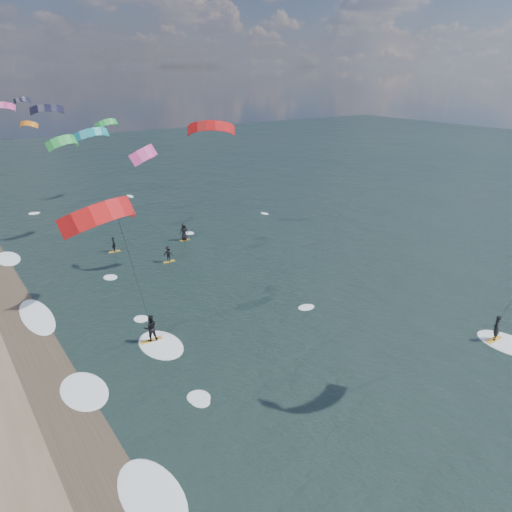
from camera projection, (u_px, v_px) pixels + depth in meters
ground at (427, 478)px, 22.15m from camera, size 260.00×260.00×0.00m
wet_sand_strip at (88, 453)px, 23.53m from camera, size 3.00×240.00×0.00m
kitesurfer_near_b at (131, 257)px, 25.80m from camera, size 7.29×8.91×12.19m
far_kitesurfers at (168, 242)px, 49.35m from camera, size 8.40×6.35×1.83m
bg_kite_field at (80, 120)px, 55.96m from camera, size 15.14×68.49×5.57m
shoreline_surf at (84, 394)px, 27.83m from camera, size 2.40×79.40×0.11m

